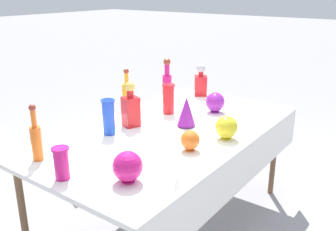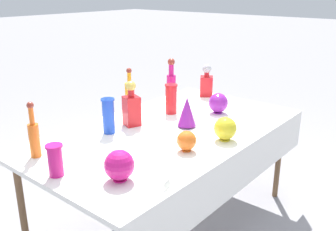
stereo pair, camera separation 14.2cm
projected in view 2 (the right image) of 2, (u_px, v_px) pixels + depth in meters
The scene contains 17 objects.
ground_plane at pixel (168, 223), 2.82m from camera, with size 40.00×40.00×0.00m, color gray.
display_table at pixel (172, 137), 2.57m from camera, with size 1.96×1.11×0.76m.
tall_bottle_0 at pixel (34, 136), 2.12m from camera, with size 0.06×0.06×0.33m.
tall_bottle_1 at pixel (171, 85), 3.06m from camera, with size 0.07×0.07×0.39m.
tall_bottle_2 at pixel (130, 96), 2.83m from camera, with size 0.07×0.07×0.36m.
square_decanter_0 at pixel (132, 107), 2.61m from camera, with size 0.13×0.13×0.32m.
square_decanter_1 at pixel (206, 83), 3.32m from camera, with size 0.15×0.15×0.29m.
slender_vase_0 at pixel (55, 159), 1.92m from camera, with size 0.09×0.09×0.17m.
slender_vase_1 at pixel (171, 98), 2.86m from camera, with size 0.10×0.10×0.23m.
slender_vase_2 at pixel (108, 115), 2.47m from camera, with size 0.09×0.09×0.24m.
fluted_vase_0 at pixel (187, 111), 2.59m from camera, with size 0.13×0.13×0.21m.
round_bowl_0 at pixel (119, 165), 1.87m from camera, with size 0.16×0.16×0.16m.
round_bowl_1 at pixel (225, 128), 2.36m from camera, with size 0.15×0.15×0.15m.
round_bowl_2 at pixel (218, 103), 2.88m from camera, with size 0.15×0.15×0.16m.
round_bowl_3 at pixel (187, 141), 2.21m from camera, with size 0.12×0.12×0.13m.
price_tag_left at pixel (167, 185), 1.82m from camera, with size 0.06×0.01×0.04m, color white.
cardboard_box_behind_left at pixel (95, 157), 3.47m from camera, with size 0.49×0.50×0.47m.
Camera 2 is at (-1.85, -1.53, 1.69)m, focal length 40.00 mm.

